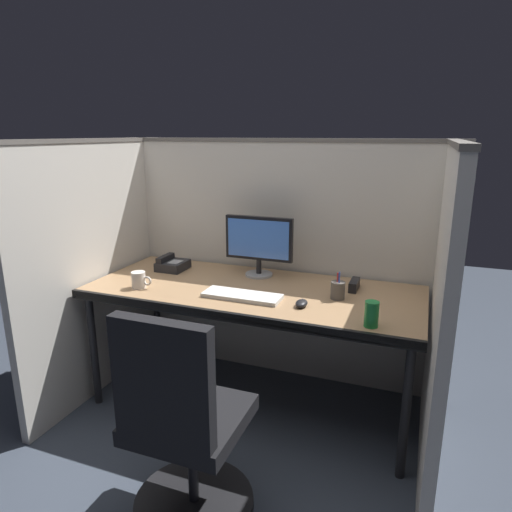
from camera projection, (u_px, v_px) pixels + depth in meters
ground_plane at (234, 430)px, 2.54m from camera, size 8.00×8.00×0.00m
cubicle_partition_rear at (277, 260)px, 3.00m from camera, size 2.21×0.06×1.57m
cubicle_partition_left at (99, 267)px, 2.85m from camera, size 0.06×1.41×1.57m
cubicle_partition_right at (439, 309)px, 2.17m from camera, size 0.06×1.41×1.57m
desk at (252, 297)px, 2.62m from camera, size 1.90×0.80×0.74m
office_chair at (185, 446)px, 1.86m from camera, size 0.52×0.52×0.97m
monitor_center at (259, 242)px, 2.79m from camera, size 0.43×0.17×0.37m
keyboard_main at (242, 296)px, 2.46m from camera, size 0.43×0.15×0.02m
computer_mouse at (302, 303)px, 2.33m from camera, size 0.06×0.10×0.04m
pen_cup at (338, 290)px, 2.44m from camera, size 0.08×0.08×0.16m
desk_phone at (172, 265)px, 2.97m from camera, size 0.17×0.19×0.09m
red_stapler at (354, 285)px, 2.59m from camera, size 0.04×0.15×0.06m
coffee_mug at (139, 280)px, 2.61m from camera, size 0.13×0.08×0.09m
soda_can at (371, 314)px, 2.08m from camera, size 0.07×0.07×0.12m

